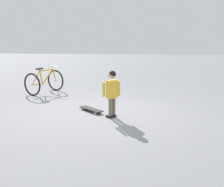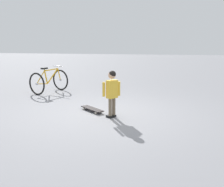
# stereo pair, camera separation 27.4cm
# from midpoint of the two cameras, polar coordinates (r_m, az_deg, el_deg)

# --- Properties ---
(ground_plane) EXTENTS (50.00, 50.00, 0.00)m
(ground_plane) POSITION_cam_midpoint_polar(r_m,az_deg,el_deg) (6.42, 0.17, -4.31)
(ground_plane) COLOR gray
(child_person) EXTENTS (0.38, 0.28, 1.06)m
(child_person) POSITION_cam_midpoint_polar(r_m,az_deg,el_deg) (6.00, 1.30, 0.99)
(child_person) COLOR brown
(child_person) RESTS_ON ground
(skateboard) EXTENTS (0.68, 0.65, 0.07)m
(skateboard) POSITION_cam_midpoint_polar(r_m,az_deg,el_deg) (6.65, -3.01, -3.25)
(skateboard) COLOR black
(skateboard) RESTS_ON ground
(bicycle_mid) EXTENTS (1.10, 1.27, 0.85)m
(bicycle_mid) POSITION_cam_midpoint_polar(r_m,az_deg,el_deg) (9.11, -12.21, 2.56)
(bicycle_mid) COLOR black
(bicycle_mid) RESTS_ON ground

